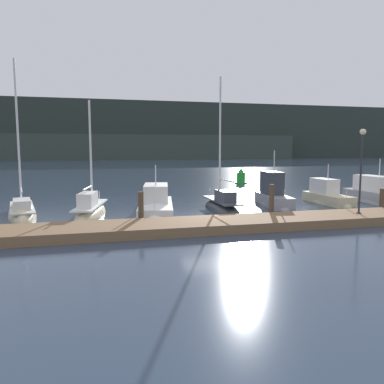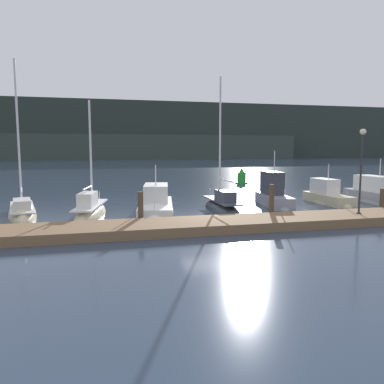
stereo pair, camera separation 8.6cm
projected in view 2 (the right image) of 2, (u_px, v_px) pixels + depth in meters
ground_plane at (206, 220)px, 20.47m from camera, size 400.00×400.00×0.00m
dock at (218, 224)px, 18.29m from camera, size 45.33×2.80×0.45m
mooring_pile_2 at (141, 209)px, 18.96m from camera, size 0.28×0.28×1.74m
mooring_pile_3 at (271, 202)px, 20.65m from camera, size 0.28×0.28×1.95m
mooring_pile_4 at (382, 201)px, 22.37m from camera, size 0.28×0.28×1.52m
sailboat_berth_3 at (22, 214)px, 21.88m from camera, size 2.71×6.37×9.85m
sailboat_berth_4 at (91, 214)px, 21.65m from camera, size 2.41×5.80×7.34m
motorboat_berth_5 at (156, 207)px, 23.49m from camera, size 3.29×7.02×3.55m
sailboat_berth_6 at (222, 208)px, 23.62m from camera, size 1.46×5.47×8.92m
motorboat_berth_7 at (273, 199)px, 25.74m from camera, size 2.30×5.14×4.31m
motorboat_berth_8 at (327, 199)px, 26.75m from camera, size 1.71×4.84×3.37m
motorboat_berth_9 at (379, 198)px, 26.88m from camera, size 2.03×6.60×3.80m
channel_buoy at (242, 177)px, 41.62m from camera, size 1.40×1.40×1.86m
dock_lamppost at (362, 158)px, 19.67m from camera, size 0.32×0.32×4.49m
hillside_backdrop at (112, 133)px, 133.38m from camera, size 240.00×23.00×20.27m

